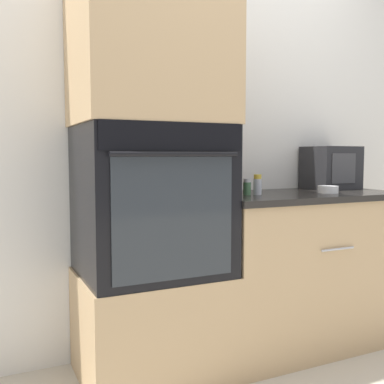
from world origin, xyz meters
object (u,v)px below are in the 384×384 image
object	(u,v)px
knife_block	(222,176)
condiment_jar_near	(258,185)
condiment_jar_mid	(247,187)
wall_oven	(152,200)
microwave	(331,168)
condiment_jar_far	(225,187)
bowl	(328,189)

from	to	relation	value
knife_block	condiment_jar_near	xyz separation A→B (m)	(0.15, -0.14, -0.04)
condiment_jar_mid	wall_oven	bearing A→B (deg)	179.68
wall_oven	microwave	distance (m)	1.33
wall_oven	condiment_jar_mid	xyz separation A→B (m)	(0.56, -0.00, 0.05)
condiment_jar_mid	condiment_jar_near	bearing A→B (deg)	-8.54
wall_oven	condiment_jar_near	xyz separation A→B (m)	(0.63, -0.01, 0.06)
knife_block	condiment_jar_far	xyz separation A→B (m)	(0.08, 0.10, -0.07)
wall_oven	condiment_jar_far	distance (m)	0.60
condiment_jar_near	condiment_jar_mid	world-z (taller)	condiment_jar_near
condiment_jar_near	bowl	bearing A→B (deg)	-10.82
bowl	condiment_jar_mid	size ratio (longest dim) A/B	1.30
bowl	condiment_jar_far	xyz separation A→B (m)	(-0.51, 0.32, 0.01)
knife_block	bowl	distance (m)	0.63
knife_block	condiment_jar_mid	xyz separation A→B (m)	(0.08, -0.13, -0.05)
knife_block	wall_oven	bearing A→B (deg)	-165.06
wall_oven	bowl	bearing A→B (deg)	-5.16
wall_oven	condiment_jar_far	bearing A→B (deg)	22.27
microwave	condiment_jar_far	xyz separation A→B (m)	(-0.75, 0.07, -0.11)
microwave	knife_block	xyz separation A→B (m)	(-0.83, -0.03, -0.04)
microwave	bowl	distance (m)	0.37
microwave	bowl	bearing A→B (deg)	-134.46
wall_oven	bowl	distance (m)	1.07
bowl	condiment_jar_near	size ratio (longest dim) A/B	1.04
condiment_jar_mid	bowl	bearing A→B (deg)	-10.53
microwave	condiment_jar_near	xyz separation A→B (m)	(-0.68, -0.17, -0.08)
knife_block	bowl	bearing A→B (deg)	-20.97
bowl	microwave	bearing A→B (deg)	45.54
microwave	condiment_jar_near	distance (m)	0.71
wall_oven	microwave	size ratio (longest dim) A/B	2.41
condiment_jar_near	condiment_jar_mid	xyz separation A→B (m)	(-0.06, 0.01, -0.01)
bowl	condiment_jar_mid	bearing A→B (deg)	169.47
bowl	condiment_jar_mid	distance (m)	0.51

